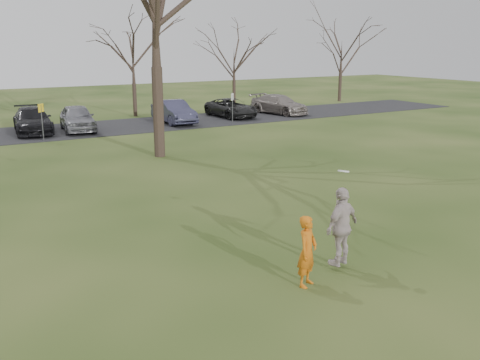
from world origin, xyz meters
name	(u,v)px	position (x,y,z in m)	size (l,w,h in m)	color
ground	(328,280)	(0.00, 0.00, 0.00)	(120.00, 120.00, 0.00)	#1E380F
parking_strip	(68,131)	(0.00, 25.00, 0.02)	(62.00, 6.50, 0.04)	black
player_defender	(307,251)	(-0.60, 0.03, 0.82)	(0.60, 0.39, 1.63)	#C66010
car_3	(32,120)	(-1.97, 25.21, 0.78)	(2.08, 5.12, 1.49)	black
car_4	(77,118)	(0.53, 24.58, 0.83)	(1.85, 4.61, 1.57)	slate
car_5	(174,112)	(6.92, 24.56, 0.80)	(1.61, 4.62, 1.52)	#31314A
car_6	(231,108)	(11.75, 25.27, 0.70)	(2.19, 4.75, 1.32)	black
car_7	(279,104)	(15.79, 25.01, 0.75)	(1.99, 4.89, 1.42)	gray
catching_play	(342,226)	(0.67, 0.37, 1.08)	(1.21, 0.74, 2.34)	#B7A7A4
sign_yellow	(42,115)	(-2.00, 22.00, 1.45)	(0.35, 0.35, 2.08)	#47474C
sign_white	(232,103)	(10.00, 22.00, 1.45)	(0.35, 0.35, 2.08)	#47474C
big_tree	(154,3)	(2.00, 15.00, 7.00)	(9.00, 9.00, 14.00)	#352821
small_tree_row	(109,63)	(4.38, 30.06, 3.89)	(55.00, 5.90, 8.50)	#352821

